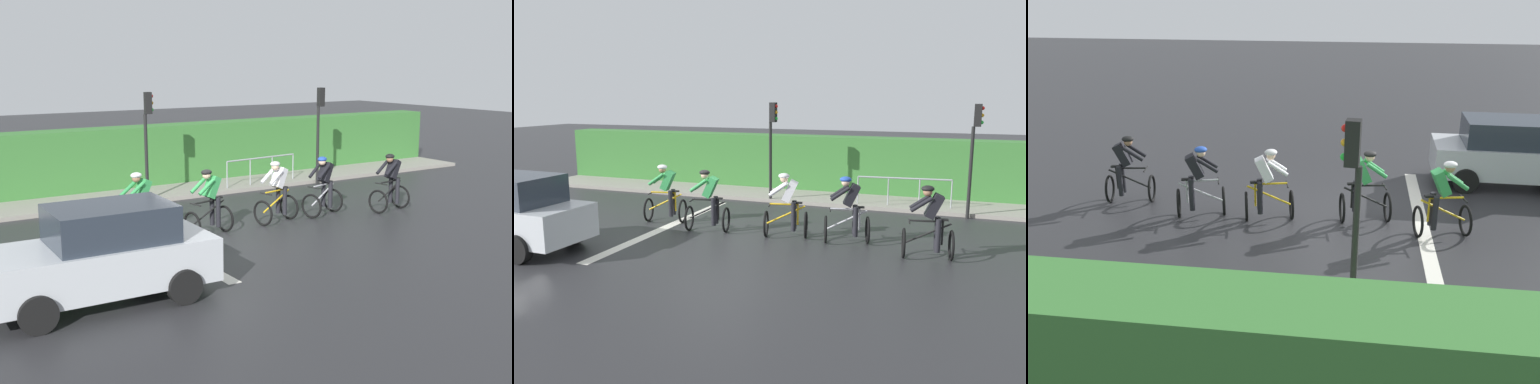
% 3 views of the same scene
% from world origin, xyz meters
% --- Properties ---
extents(ground_plane, '(80.00, 80.00, 0.00)m').
position_xyz_m(ground_plane, '(0.00, 0.00, 0.00)').
color(ground_plane, '#28282B').
extents(sidewalk_kerb, '(2.80, 23.29, 0.12)m').
position_xyz_m(sidewalk_kerb, '(-5.47, 2.00, 0.06)').
color(sidewalk_kerb, gray).
rests_on(sidewalk_kerb, ground).
extents(stone_wall_low, '(0.44, 23.29, 0.52)m').
position_xyz_m(stone_wall_low, '(-6.37, 2.00, 0.26)').
color(stone_wall_low, gray).
rests_on(stone_wall_low, ground).
extents(hedge_wall, '(1.10, 23.29, 2.08)m').
position_xyz_m(hedge_wall, '(-6.67, 2.00, 1.04)').
color(hedge_wall, '#387533').
rests_on(hedge_wall, ground).
extents(road_marking_stop_line, '(7.00, 0.30, 0.01)m').
position_xyz_m(road_marking_stop_line, '(0.00, -1.36, 0.00)').
color(road_marking_stop_line, silver).
rests_on(road_marking_stop_line, ground).
extents(cyclist_lead, '(0.84, 1.17, 1.66)m').
position_xyz_m(cyclist_lead, '(0.48, 5.61, 0.80)').
color(cyclist_lead, black).
rests_on(cyclist_lead, ground).
extents(cyclist_second, '(0.95, 1.23, 1.66)m').
position_xyz_m(cyclist_second, '(-0.14, 3.66, 0.80)').
color(cyclist_second, black).
rests_on(cyclist_second, ground).
extents(cyclist_mid, '(0.91, 1.21, 1.66)m').
position_xyz_m(cyclist_mid, '(-0.13, 2.09, 0.80)').
color(cyclist_mid, black).
rests_on(cyclist_mid, ground).
extents(cyclist_fourth, '(0.86, 1.18, 1.66)m').
position_xyz_m(cyclist_fourth, '(0.06, -0.05, 0.80)').
color(cyclist_fourth, black).
rests_on(cyclist_fourth, ground).
extents(cyclist_trailing, '(0.87, 1.19, 1.66)m').
position_xyz_m(cyclist_trailing, '(-0.46, -1.66, 0.80)').
color(cyclist_trailing, black).
rests_on(cyclist_trailing, ground).
extents(car_silver, '(1.97, 4.14, 1.76)m').
position_xyz_m(car_silver, '(3.06, -3.85, 0.87)').
color(car_silver, '#B7BCC1').
rests_on(car_silver, ground).
extents(traffic_light_near_crossing, '(0.22, 0.31, 3.34)m').
position_xyz_m(traffic_light_near_crossing, '(-4.17, 0.17, 2.22)').
color(traffic_light_near_crossing, black).
rests_on(traffic_light_near_crossing, ground).
extents(traffic_light_far_junction, '(0.21, 0.31, 3.34)m').
position_xyz_m(traffic_light_far_junction, '(-3.95, 6.45, 2.22)').
color(traffic_light_far_junction, black).
rests_on(traffic_light_far_junction, ground).
extents(pedestrian_railing_kerbside, '(0.33, 2.90, 1.03)m').
position_xyz_m(pedestrian_railing_kerbside, '(-4.57, 4.47, 0.76)').
color(pedestrian_railing_kerbside, '#999EA3').
rests_on(pedestrian_railing_kerbside, ground).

